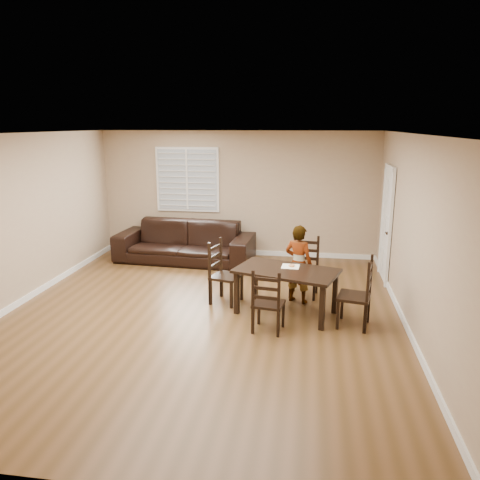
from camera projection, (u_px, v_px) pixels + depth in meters
name	position (u px, v px, depth m)	size (l,w,h in m)	color
ground	(202.00, 315.00, 7.12)	(7.00, 7.00, 0.00)	brown
room	(204.00, 196.00, 6.85)	(6.04, 7.04, 2.72)	tan
dining_table	(286.00, 275.00, 7.06)	(1.68, 1.26, 0.70)	black
chair_near	(305.00, 268.00, 7.94)	(0.50, 0.48, 1.01)	black
chair_far	(267.00, 305.00, 6.40)	(0.47, 0.44, 0.92)	black
chair_left	(219.00, 274.00, 7.58)	(0.54, 0.56, 1.03)	black
chair_right	(363.00, 296.00, 6.60)	(0.52, 0.54, 1.03)	black
child	(298.00, 264.00, 7.52)	(0.47, 0.31, 1.28)	gray
napkin	(290.00, 266.00, 7.18)	(0.27, 0.27, 0.00)	white
donut	(292.00, 265.00, 7.17)	(0.10, 0.10, 0.04)	#DA894E
sofa	(185.00, 242.00, 9.84)	(2.86, 1.12, 0.83)	black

